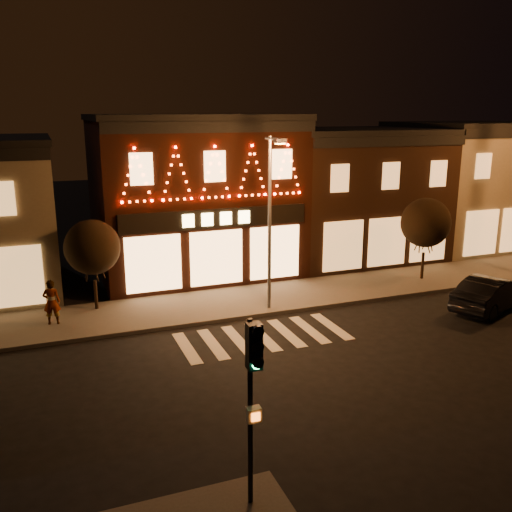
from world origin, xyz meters
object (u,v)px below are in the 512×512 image
traffic_signal_near (253,379)px  pedestrian (52,302)px  dark_sedan (491,293)px  streetlamp_mid (271,211)px

traffic_signal_near → pedestrian: traffic_signal_near is taller
pedestrian → dark_sedan: bearing=174.8°
traffic_signal_near → pedestrian: size_ratio=2.31×
traffic_signal_near → pedestrian: (-3.70, 12.90, -2.07)m
streetlamp_mid → traffic_signal_near: bearing=-121.6°
traffic_signal_near → dark_sedan: 16.63m
streetlamp_mid → dark_sedan: 10.33m
traffic_signal_near → streetlamp_mid: streetlamp_mid is taller
traffic_signal_near → streetlamp_mid: 12.52m
traffic_signal_near → streetlamp_mid: (5.10, 11.36, 1.31)m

